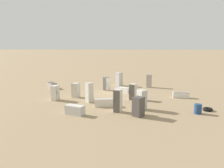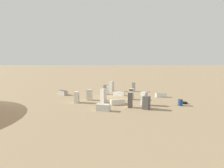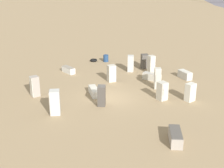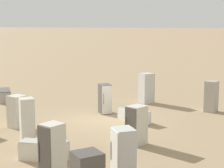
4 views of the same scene
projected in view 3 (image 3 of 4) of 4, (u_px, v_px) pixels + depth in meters
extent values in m
plane|color=#9E8460|center=(110.00, 99.00, 25.80)|extent=(1000.00, 1000.00, 0.00)
cube|color=#4C4742|center=(102.00, 96.00, 24.28)|extent=(0.92, 0.94, 1.62)
cube|color=silver|center=(102.00, 94.00, 24.64)|extent=(0.45, 0.40, 1.56)
cylinder|color=#2D2D2D|center=(105.00, 93.00, 24.63)|extent=(0.02, 0.02, 0.57)
cube|color=#A89E93|center=(35.00, 86.00, 26.06)|extent=(0.75, 0.75, 1.74)
cube|color=silver|center=(31.00, 87.00, 25.89)|extent=(0.60, 0.17, 1.67)
cylinder|color=#2D2D2D|center=(30.00, 85.00, 26.02)|extent=(0.02, 0.02, 0.61)
cube|color=silver|center=(190.00, 92.00, 25.14)|extent=(0.65, 0.83, 1.49)
cube|color=beige|center=(187.00, 91.00, 25.36)|extent=(0.13, 0.74, 1.43)
cylinder|color=#2D2D2D|center=(189.00, 89.00, 25.51)|extent=(0.02, 0.02, 0.52)
cube|color=#A89E93|center=(175.00, 137.00, 19.25)|extent=(1.79, 1.94, 0.69)
cube|color=#56514C|center=(176.00, 132.00, 19.13)|extent=(1.72, 1.86, 0.04)
cube|color=beige|center=(151.00, 65.00, 31.67)|extent=(0.73, 0.76, 1.88)
cube|color=#56514C|center=(154.00, 64.00, 31.82)|extent=(0.54, 0.20, 1.80)
cylinder|color=#2D2D2D|center=(155.00, 64.00, 31.64)|extent=(0.02, 0.02, 0.66)
cube|color=#4C4742|center=(145.00, 61.00, 33.50)|extent=(0.99, 1.00, 1.52)
cube|color=#56514C|center=(145.00, 62.00, 33.16)|extent=(0.46, 0.58, 1.46)
cylinder|color=#2D2D2D|center=(143.00, 62.00, 33.07)|extent=(0.02, 0.02, 0.53)
cube|color=silver|center=(55.00, 102.00, 22.77)|extent=(1.02, 1.01, 1.87)
cube|color=gray|center=(50.00, 103.00, 22.73)|extent=(0.57, 0.48, 1.79)
cylinder|color=#2D2D2D|center=(50.00, 100.00, 22.94)|extent=(0.02, 0.02, 0.65)
cube|color=beige|center=(162.00, 91.00, 25.31)|extent=(0.84, 0.83, 1.53)
cube|color=beige|center=(165.00, 93.00, 25.02)|extent=(0.20, 0.64, 1.47)
cylinder|color=#2D2D2D|center=(163.00, 92.00, 24.85)|extent=(0.02, 0.02, 0.54)
cube|color=silver|center=(185.00, 75.00, 30.43)|extent=(1.66, 1.17, 0.71)
cube|color=silver|center=(185.00, 71.00, 30.30)|extent=(1.60, 1.12, 0.04)
cube|color=white|center=(94.00, 92.00, 26.49)|extent=(1.97, 1.51, 0.58)
cube|color=beige|center=(94.00, 88.00, 26.38)|extent=(1.89, 1.45, 0.04)
cube|color=white|center=(68.00, 70.00, 32.13)|extent=(1.68, 0.73, 0.58)
cube|color=gray|center=(68.00, 67.00, 32.02)|extent=(1.61, 0.70, 0.04)
cube|color=beige|center=(111.00, 73.00, 29.48)|extent=(0.83, 0.90, 1.60)
cube|color=#56514C|center=(115.00, 73.00, 29.62)|extent=(0.55, 0.26, 1.54)
cylinder|color=#2D2D2D|center=(116.00, 73.00, 29.42)|extent=(0.02, 0.02, 0.56)
cube|color=beige|center=(157.00, 78.00, 27.70)|extent=(0.84, 0.85, 1.89)
cube|color=beige|center=(158.00, 80.00, 27.38)|extent=(0.42, 0.39, 1.81)
cylinder|color=#2D2D2D|center=(156.00, 79.00, 27.32)|extent=(0.02, 0.02, 0.66)
cube|color=beige|center=(152.00, 77.00, 29.97)|extent=(1.85, 0.88, 0.66)
cube|color=#BCB7AD|center=(152.00, 73.00, 29.85)|extent=(1.78, 0.85, 0.04)
cube|color=silver|center=(130.00, 63.00, 32.38)|extent=(0.90, 0.92, 1.70)
cube|color=silver|center=(133.00, 64.00, 32.36)|extent=(0.47, 0.54, 1.63)
cylinder|color=#2D2D2D|center=(134.00, 63.00, 32.10)|extent=(0.02, 0.02, 0.59)
torus|color=black|center=(94.00, 60.00, 36.14)|extent=(0.81, 0.81, 0.25)
cylinder|color=navy|center=(106.00, 58.00, 35.97)|extent=(0.59, 0.59, 0.78)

